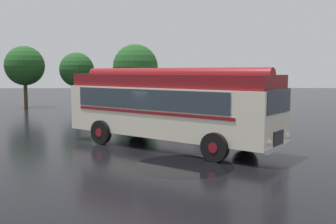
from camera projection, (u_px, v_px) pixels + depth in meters
ground_plane at (162, 146)px, 17.70m from camera, size 120.00×120.00×0.00m
vintage_bus at (169, 104)px, 17.23m from camera, size 9.50×8.05×3.49m
car_near_left at (138, 104)px, 30.24m from camera, size 2.36×4.38×1.66m
car_mid_left at (173, 104)px, 29.96m from camera, size 2.39×4.39×1.66m
box_van at (205, 97)px, 30.33m from camera, size 2.71×5.91×2.50m
tree_far_left at (24, 66)px, 35.73m from camera, size 3.58×3.58×5.63m
tree_left_of_centre at (76, 70)px, 35.66m from camera, size 3.11×3.11×5.03m
tree_centre at (134, 67)px, 34.70m from camera, size 3.98×3.97×5.70m
puddle_patch at (184, 166)px, 13.97m from camera, size 3.53×3.53×0.01m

